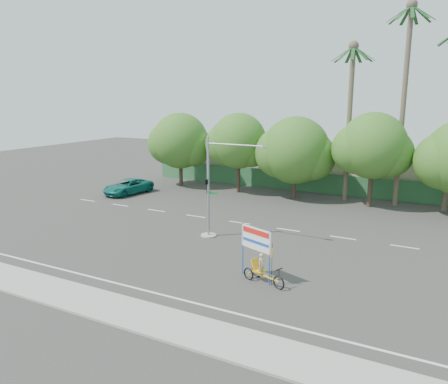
% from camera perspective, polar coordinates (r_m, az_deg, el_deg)
% --- Properties ---
extents(ground, '(120.00, 120.00, 0.00)m').
position_cam_1_polar(ground, '(26.53, -1.62, -8.93)').
color(ground, '#33302D').
rests_on(ground, ground).
extents(sidewalk_near, '(50.00, 2.40, 0.12)m').
position_cam_1_polar(sidewalk_near, '(20.89, -12.15, -15.22)').
color(sidewalk_near, gray).
rests_on(sidewalk_near, ground).
extents(fence, '(38.00, 0.08, 2.00)m').
position_cam_1_polar(fence, '(45.52, 11.77, 1.18)').
color(fence, '#336B3D').
rests_on(fence, ground).
extents(building_left, '(12.00, 8.00, 4.00)m').
position_cam_1_polar(building_left, '(52.98, 2.75, 4.08)').
color(building_left, '#B8AC92').
rests_on(building_left, ground).
extents(building_right, '(14.00, 8.00, 3.60)m').
position_cam_1_polar(building_right, '(48.33, 22.47, 2.10)').
color(building_right, '#B8AC92').
rests_on(building_right, ground).
extents(tree_far_left, '(7.14, 6.00, 7.96)m').
position_cam_1_polar(tree_far_left, '(47.67, -5.78, 6.45)').
color(tree_far_left, '#473828').
rests_on(tree_far_left, ground).
extents(tree_left, '(6.66, 5.60, 8.07)m').
position_cam_1_polar(tree_left, '(44.17, 1.86, 6.43)').
color(tree_left, '#473828').
rests_on(tree_left, ground).
extents(tree_center, '(7.62, 6.40, 7.85)m').
position_cam_1_polar(tree_center, '(41.98, 9.25, 5.15)').
color(tree_center, '#473828').
rests_on(tree_center, ground).
extents(tree_right, '(6.90, 5.80, 8.36)m').
position_cam_1_polar(tree_right, '(40.24, 18.82, 5.45)').
color(tree_right, '#473828').
rests_on(tree_right, ground).
extents(palm_tall, '(3.73, 3.79, 17.45)m').
position_cam_1_polar(palm_tall, '(41.23, 22.55, 12.61)').
color(palm_tall, '#70604C').
rests_on(palm_tall, ground).
extents(palm_short, '(3.73, 3.79, 14.45)m').
position_cam_1_polar(palm_short, '(41.92, 16.14, 10.84)').
color(palm_short, '#70604C').
rests_on(palm_short, ground).
extents(traffic_signal, '(4.72, 1.10, 7.00)m').
position_cam_1_polar(traffic_signal, '(30.03, -1.58, -0.56)').
color(traffic_signal, gray).
rests_on(traffic_signal, ground).
extents(trike_billboard, '(2.91, 1.36, 3.03)m').
position_cam_1_polar(trike_billboard, '(23.41, 4.69, -8.74)').
color(trike_billboard, black).
rests_on(trike_billboard, ground).
extents(pickup_truck, '(3.26, 5.66, 1.49)m').
position_cam_1_polar(pickup_truck, '(45.03, -12.42, 0.70)').
color(pickup_truck, '#0E675A').
rests_on(pickup_truck, ground).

